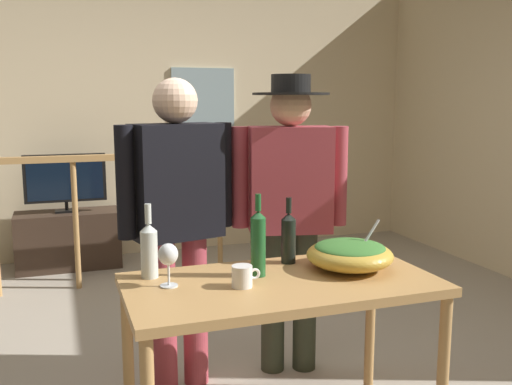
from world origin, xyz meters
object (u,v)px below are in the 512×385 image
object	(u,v)px
person_standing_left	(177,209)
wine_bottle_dark	(288,237)
flat_screen_tv	(65,179)
wine_bottle_clear	(149,249)
person_standing_right	(290,198)
serving_table	(281,299)
stair_railing	(142,198)
tv_console	(68,240)
salad_bowl	(350,253)
wine_bottle_green	(258,242)
framed_picture	(203,98)
mug_white	(243,276)
wine_glass	(168,256)

from	to	relation	value
person_standing_left	wine_bottle_dark	bearing A→B (deg)	123.09
flat_screen_tv	wine_bottle_clear	distance (m)	2.90
person_standing_left	person_standing_right	world-z (taller)	person_standing_right
serving_table	person_standing_left	xyz separation A→B (m)	(-0.31, 0.65, 0.29)
stair_railing	tv_console	world-z (taller)	stair_railing
person_standing_left	tv_console	bearing A→B (deg)	-91.89
salad_bowl	wine_bottle_green	world-z (taller)	wine_bottle_green
stair_railing	framed_picture	bearing A→B (deg)	50.81
wine_bottle_green	framed_picture	bearing A→B (deg)	79.72
mug_white	wine_glass	bearing A→B (deg)	159.81
tv_console	person_standing_right	size ratio (longest dim) A/B	0.55
stair_railing	wine_bottle_green	bearing A→B (deg)	-86.39
tv_console	wine_bottle_dark	xyz separation A→B (m)	(0.94, -2.91, 0.62)
framed_picture	person_standing_right	bearing A→B (deg)	-94.65
wine_glass	wine_bottle_dark	bearing A→B (deg)	14.94
tv_console	stair_railing	bearing A→B (deg)	-47.67
salad_bowl	person_standing_right	distance (m)	0.62
wine_bottle_clear	wine_bottle_green	bearing A→B (deg)	-16.61
wine_bottle_dark	tv_console	bearing A→B (deg)	107.83
tv_console	wine_bottle_green	xyz separation A→B (m)	(0.74, -3.05, 0.65)
framed_picture	wine_glass	distance (m)	3.56
wine_bottle_dark	stair_railing	bearing A→B (deg)	98.83
flat_screen_tv	stair_railing	bearing A→B (deg)	-46.21
tv_console	flat_screen_tv	bearing A→B (deg)	-90.00
flat_screen_tv	wine_glass	bearing A→B (deg)	-83.56
salad_bowl	person_standing_left	size ratio (longest dim) A/B	0.24
wine_glass	person_standing_left	size ratio (longest dim) A/B	0.11
tv_console	flat_screen_tv	distance (m)	0.56
serving_table	salad_bowl	xyz separation A→B (m)	(0.35, 0.05, 0.15)
salad_bowl	person_standing_right	world-z (taller)	person_standing_right
framed_picture	mug_white	xyz separation A→B (m)	(-0.72, -3.46, -0.73)
mug_white	wine_bottle_clear	bearing A→B (deg)	143.15
wine_bottle_dark	person_standing_left	distance (m)	0.61
person_standing_right	wine_bottle_dark	bearing A→B (deg)	79.92
tv_console	wine_bottle_clear	xyz separation A→B (m)	(0.29, -2.92, 0.62)
wine_glass	framed_picture	bearing A→B (deg)	73.44
serving_table	wine_bottle_dark	distance (m)	0.34
framed_picture	person_standing_right	size ratio (longest dim) A/B	0.39
stair_railing	wine_bottle_dark	size ratio (longest dim) A/B	11.78
framed_picture	wine_bottle_green	xyz separation A→B (m)	(-0.61, -3.34, -0.62)
person_standing_right	mug_white	bearing A→B (deg)	67.42
flat_screen_tv	person_standing_right	xyz separation A→B (m)	(1.12, -2.46, 0.16)
stair_railing	person_standing_right	xyz separation A→B (m)	(0.53, -1.85, 0.27)
wine_glass	wine_bottle_green	size ratio (longest dim) A/B	0.50
wine_bottle_clear	flat_screen_tv	bearing A→B (deg)	95.71
wine_bottle_clear	person_standing_left	world-z (taller)	person_standing_left
salad_bowl	person_standing_right	bearing A→B (deg)	94.15
serving_table	wine_bottle_dark	world-z (taller)	wine_bottle_dark
wine_glass	salad_bowl	bearing A→B (deg)	-1.70
serving_table	wine_bottle_clear	world-z (taller)	wine_bottle_clear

